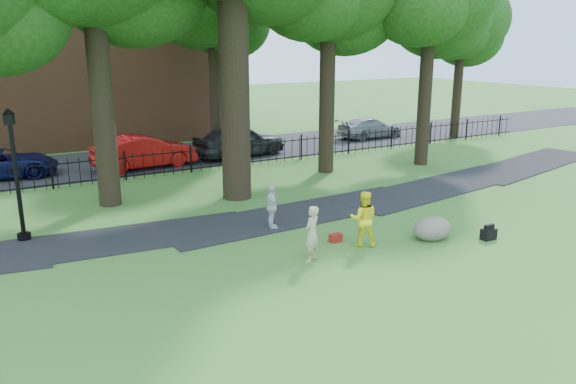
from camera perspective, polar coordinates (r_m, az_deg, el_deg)
ground at (r=16.21m, az=5.50°, el=-6.31°), size 120.00×120.00×0.00m
footpath at (r=19.80m, az=1.29°, el=-2.25°), size 36.07×3.85×0.03m
street at (r=30.15m, az=-12.50°, el=3.44°), size 80.00×7.00×0.02m
iron_fence at (r=26.32m, az=-9.86°, el=3.25°), size 44.00×0.04×1.20m
brick_building at (r=36.53m, az=-23.28°, el=14.06°), size 18.00×8.00×12.00m
woman at (r=15.46m, az=2.43°, el=-4.24°), size 0.68×0.61×1.57m
man at (r=16.72m, az=7.68°, el=-2.70°), size 1.02×0.98×1.66m
pedestrian at (r=18.06m, az=-1.63°, el=-1.52°), size 0.56×0.93×1.48m
boulder at (r=17.83m, az=14.45°, el=-3.45°), size 1.47×1.23×0.75m
lamppost at (r=18.52m, az=-25.86°, el=1.34°), size 0.40×0.40×4.03m
backpack at (r=18.32m, az=19.70°, el=-4.04°), size 0.46×0.29×0.34m
red_bag at (r=17.13m, az=4.85°, el=-4.66°), size 0.37×0.24×0.25m
red_sedan at (r=27.69m, az=-14.40°, el=3.99°), size 4.97×2.11×1.59m
navy_van at (r=27.90m, az=-27.18°, el=2.59°), size 5.00×2.75×1.33m
grey_car at (r=29.71m, az=-4.97°, el=5.23°), size 5.19×2.68×1.69m
silver_car at (r=35.78m, az=8.30°, el=6.46°), size 4.42×1.89×1.27m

